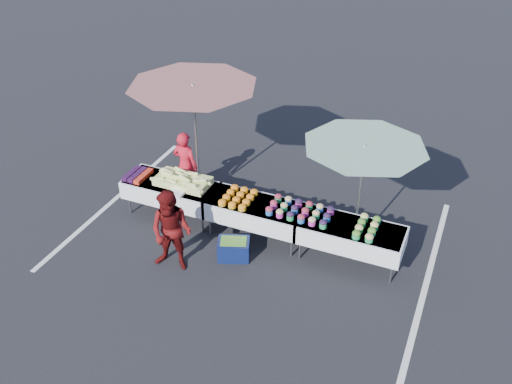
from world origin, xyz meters
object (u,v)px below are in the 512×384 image
at_px(customer, 171,231).
at_px(umbrella_right, 364,155).
at_px(storage_bin, 234,249).
at_px(table_center, 256,211).
at_px(vendor, 185,165).
at_px(table_right, 351,234).
at_px(umbrella_left, 193,96).
at_px(table_left, 171,190).

xyz_separation_m(customer, umbrella_right, (2.76, 1.77, 1.18)).
distance_m(umbrella_right, storage_bin, 2.84).
relative_size(table_center, umbrella_right, 0.85).
distance_m(vendor, customer, 2.27).
height_order(table_right, vendor, vendor).
relative_size(vendor, umbrella_right, 0.68).
relative_size(table_center, table_right, 1.00).
relative_size(vendor, customer, 0.95).
height_order(table_center, umbrella_left, umbrella_left).
bearing_deg(table_left, vendor, 95.81).
relative_size(customer, storage_bin, 2.31).
distance_m(table_center, vendor, 2.01).
distance_m(table_center, umbrella_left, 2.46).
relative_size(umbrella_left, storage_bin, 3.94).
relative_size(table_left, table_right, 1.00).
bearing_deg(table_center, umbrella_left, 155.32).
relative_size(table_left, storage_bin, 2.77).
xyz_separation_m(table_right, storage_bin, (-1.92, -0.73, -0.39)).
bearing_deg(table_left, customer, -59.06).
distance_m(table_center, storage_bin, 0.84).
bearing_deg(table_right, customer, -153.67).
xyz_separation_m(table_right, vendor, (-3.67, 0.71, 0.16)).
xyz_separation_m(customer, storage_bin, (0.85, 0.65, -0.59)).
bearing_deg(umbrella_left, umbrella_right, -5.63).
distance_m(vendor, umbrella_right, 3.87).
xyz_separation_m(vendor, customer, (0.90, -2.09, 0.04)).
bearing_deg(umbrella_left, table_center, -24.68).
height_order(table_center, vendor, vendor).
height_order(customer, storage_bin, customer).
height_order(table_right, customer, customer).
relative_size(table_right, umbrella_right, 0.85).
relative_size(table_center, storage_bin, 2.77).
xyz_separation_m(table_right, customer, (-2.78, -1.37, 0.19)).
relative_size(table_right, umbrella_left, 0.70).
xyz_separation_m(umbrella_right, storage_bin, (-1.91, -1.13, -1.77)).
xyz_separation_m(table_center, storage_bin, (-0.12, -0.73, -0.39)).
distance_m(table_left, customer, 1.61).
bearing_deg(umbrella_left, storage_bin, -44.77).
xyz_separation_m(table_center, umbrella_left, (-1.60, 0.73, 1.72)).
bearing_deg(customer, table_center, 49.19).
height_order(table_right, storage_bin, table_right).
bearing_deg(table_center, customer, -125.40).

